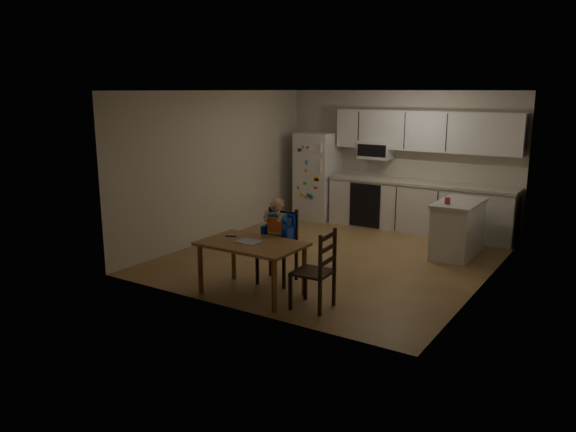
{
  "coord_description": "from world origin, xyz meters",
  "views": [
    {
      "loc": [
        3.9,
        -7.35,
        2.52
      ],
      "look_at": [
        0.05,
        -1.4,
        0.91
      ],
      "focal_mm": 35.0,
      "sensor_mm": 36.0,
      "label": 1
    }
  ],
  "objects_px": {
    "red_cup": "(447,201)",
    "chair_side": "(320,265)",
    "chair_booster": "(279,231)",
    "refrigerator": "(317,176)",
    "kitchen_island": "(458,228)",
    "dining_table": "(252,250)"
  },
  "relations": [
    {
      "from": "red_cup",
      "to": "chair_side",
      "type": "relative_size",
      "value": 0.11
    },
    {
      "from": "dining_table",
      "to": "chair_side",
      "type": "bearing_deg",
      "value": 2.43
    },
    {
      "from": "red_cup",
      "to": "refrigerator",
      "type": "bearing_deg",
      "value": 155.97
    },
    {
      "from": "kitchen_island",
      "to": "dining_table",
      "type": "xyz_separation_m",
      "value": [
        -1.64,
        -3.12,
        0.16
      ]
    },
    {
      "from": "red_cup",
      "to": "chair_side",
      "type": "xyz_separation_m",
      "value": [
        -0.6,
        -2.77,
        -0.36
      ]
    },
    {
      "from": "chair_booster",
      "to": "chair_side",
      "type": "relative_size",
      "value": 1.2
    },
    {
      "from": "dining_table",
      "to": "red_cup",
      "type": "bearing_deg",
      "value": 61.23
    },
    {
      "from": "refrigerator",
      "to": "red_cup",
      "type": "distance_m",
      "value": 3.29
    },
    {
      "from": "kitchen_island",
      "to": "red_cup",
      "type": "distance_m",
      "value": 0.57
    },
    {
      "from": "dining_table",
      "to": "chair_side",
      "type": "relative_size",
      "value": 1.33
    },
    {
      "from": "chair_booster",
      "to": "chair_side",
      "type": "distance_m",
      "value": 1.12
    },
    {
      "from": "dining_table",
      "to": "chair_booster",
      "type": "xyz_separation_m",
      "value": [
        -0.01,
        0.6,
        0.1
      ]
    },
    {
      "from": "chair_booster",
      "to": "red_cup",
      "type": "bearing_deg",
      "value": 47.27
    },
    {
      "from": "dining_table",
      "to": "chair_booster",
      "type": "bearing_deg",
      "value": 90.61
    },
    {
      "from": "chair_booster",
      "to": "refrigerator",
      "type": "bearing_deg",
      "value": 104.58
    },
    {
      "from": "red_cup",
      "to": "kitchen_island",
      "type": "bearing_deg",
      "value": 72.68
    },
    {
      "from": "refrigerator",
      "to": "chair_booster",
      "type": "height_order",
      "value": "refrigerator"
    },
    {
      "from": "red_cup",
      "to": "dining_table",
      "type": "relative_size",
      "value": 0.08
    },
    {
      "from": "dining_table",
      "to": "chair_booster",
      "type": "height_order",
      "value": "chair_booster"
    },
    {
      "from": "kitchen_island",
      "to": "red_cup",
      "type": "relative_size",
      "value": 11.51
    },
    {
      "from": "refrigerator",
      "to": "chair_booster",
      "type": "xyz_separation_m",
      "value": [
        1.45,
        -3.55,
        -0.16
      ]
    },
    {
      "from": "chair_booster",
      "to": "chair_side",
      "type": "bearing_deg",
      "value": -38.23
    }
  ]
}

